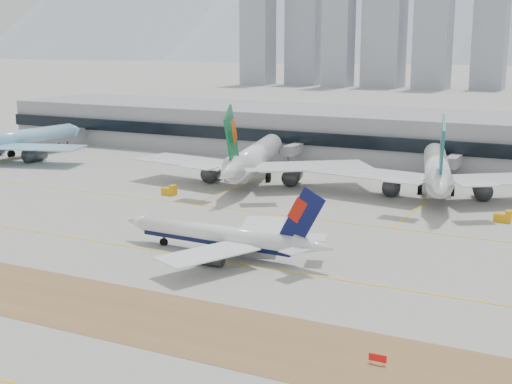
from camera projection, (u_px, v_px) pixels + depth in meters
The scene contains 10 objects.
ground at pixel (208, 250), 131.47m from camera, with size 3000.00×3000.00×0.00m, color #A29F97.
taxiing_airliner at pixel (224, 237), 127.24m from camera, with size 42.90×37.29×14.42m.
widebody_korean at pixel (15, 141), 230.78m from camera, with size 60.25×59.18×21.55m.
widebody_eva at pixel (253, 159), 192.27m from camera, with size 63.64×63.47×23.38m.
widebody_cathay at pixel (437, 171), 175.59m from camera, with size 62.30×62.14×22.90m.
terminal at pixel (388, 136), 230.14m from camera, with size 280.00×43.10×15.00m.
hold_sign_right at pixel (378, 358), 84.73m from camera, with size 2.20×0.15×1.35m.
gse_c at pixel (503, 217), 151.04m from camera, with size 3.55×2.00×2.60m.
gse_b at pixel (170, 191), 177.17m from camera, with size 3.55×2.00×2.60m.
city_skyline at pixel (382, 24), 563.80m from camera, with size 342.00×49.80×140.00m.
Camera 1 is at (64.77, -108.78, 38.05)m, focal length 50.00 mm.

